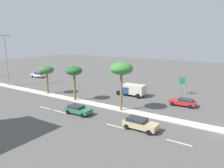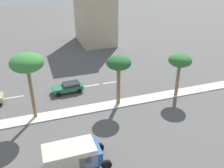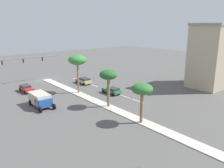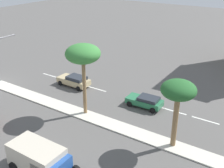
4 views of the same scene
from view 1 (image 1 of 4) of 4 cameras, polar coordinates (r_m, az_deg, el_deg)
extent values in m
plane|color=#565451|center=(40.98, -11.12, -3.90)|extent=(160.00, 160.00, 0.00)
cube|color=beige|center=(46.33, -17.74, -2.31)|extent=(1.80, 66.95, 0.12)
cube|color=silver|center=(25.36, 17.26, -14.55)|extent=(0.20, 2.80, 0.01)
cube|color=silver|center=(28.32, 1.03, -11.06)|extent=(0.20, 2.80, 0.01)
cube|color=silver|center=(34.52, -13.62, -7.08)|extent=(0.20, 2.80, 0.01)
cube|color=silver|center=(36.95, -17.23, -6.00)|extent=(0.20, 2.80, 0.01)
cylinder|color=gray|center=(45.11, 18.69, -0.60)|extent=(0.10, 0.10, 3.43)
cylinder|color=gray|center=(45.41, 17.22, -0.42)|extent=(0.10, 0.10, 3.43)
cube|color=#19723F|center=(45.04, 18.04, 0.83)|extent=(0.08, 1.34, 1.27)
cylinder|color=olive|center=(33.13, 2.45, -2.01)|extent=(0.38, 0.38, 5.90)
ellipsoid|color=#387F38|center=(32.45, 2.50, 4.10)|extent=(3.48, 3.48, 1.91)
cylinder|color=olive|center=(39.27, -9.84, -0.75)|extent=(0.45, 0.45, 4.81)
ellipsoid|color=#235B28|center=(38.74, -9.99, 3.45)|extent=(2.90, 2.90, 1.59)
cylinder|color=olive|center=(45.27, -16.69, 0.28)|extent=(0.43, 0.43, 4.28)
ellipsoid|color=#2D6B2D|center=(44.82, -16.90, 3.59)|extent=(2.87, 2.87, 1.58)
cylinder|color=gray|center=(55.48, -26.01, 5.54)|extent=(0.20, 0.20, 11.67)
cube|color=gray|center=(54.78, -27.39, 11.32)|extent=(1.10, 0.24, 0.16)
cube|color=gray|center=(55.70, -25.76, 11.46)|extent=(1.10, 0.24, 0.16)
cube|color=tan|center=(27.36, 7.56, -10.53)|extent=(1.85, 4.31, 0.69)
cube|color=#262B33|center=(27.37, 6.57, -9.25)|extent=(1.66, 2.38, 0.41)
cylinder|color=black|center=(27.67, 11.20, -11.18)|extent=(0.22, 0.64, 0.64)
cylinder|color=black|center=(26.20, 9.71, -12.49)|extent=(0.22, 0.64, 0.64)
cylinder|color=black|center=(28.83, 5.59, -10.01)|extent=(0.22, 0.64, 0.64)
cylinder|color=black|center=(27.43, 3.85, -11.18)|extent=(0.22, 0.64, 0.64)
cube|color=#287047|center=(32.72, -8.79, -6.81)|extent=(1.90, 4.03, 0.60)
cube|color=#262B33|center=(32.88, -9.48, -5.86)|extent=(1.66, 2.24, 0.35)
cylinder|color=black|center=(32.61, -5.93, -7.35)|extent=(0.24, 0.65, 0.64)
cylinder|color=black|center=(31.38, -7.78, -8.19)|extent=(0.24, 0.65, 0.64)
cylinder|color=black|center=(34.27, -9.67, -6.48)|extent=(0.24, 0.65, 0.64)
cylinder|color=black|center=(33.11, -11.56, -7.23)|extent=(0.24, 0.65, 0.64)
cube|color=silver|center=(65.42, -18.93, 2.24)|extent=(1.90, 4.07, 0.67)
cube|color=#262B33|center=(64.95, -18.68, 2.69)|extent=(1.67, 2.26, 0.45)
cylinder|color=black|center=(66.04, -20.25, 1.94)|extent=(0.24, 0.65, 0.64)
cylinder|color=black|center=(67.08, -19.12, 2.17)|extent=(0.24, 0.65, 0.64)
cylinder|color=black|center=(63.87, -18.68, 1.73)|extent=(0.24, 0.65, 0.64)
cylinder|color=black|center=(64.94, -17.54, 1.96)|extent=(0.24, 0.65, 0.64)
cube|color=red|center=(37.97, 18.12, -4.59)|extent=(1.79, 4.21, 0.62)
cube|color=#262B33|center=(37.72, 18.94, -3.98)|extent=(1.58, 2.32, 0.36)
cylinder|color=black|center=(37.66, 15.62, -5.06)|extent=(0.23, 0.64, 0.64)
cylinder|color=black|center=(39.17, 16.32, -4.44)|extent=(0.23, 0.64, 0.64)
cylinder|color=black|center=(36.99, 19.97, -5.66)|extent=(0.23, 0.64, 0.64)
cylinder|color=black|center=(38.53, 20.51, -5.00)|extent=(0.23, 0.64, 0.64)
cube|color=#234C99|center=(42.96, 3.97, -1.41)|extent=(2.28, 2.03, 1.33)
cube|color=beige|center=(42.18, 5.85, -1.38)|extent=(2.28, 4.30, 1.79)
cylinder|color=black|center=(42.81, 1.70, -2.36)|extent=(0.28, 0.90, 0.90)
cylinder|color=black|center=(44.70, 3.23, -1.74)|extent=(0.28, 0.90, 0.90)
cylinder|color=black|center=(40.81, 6.82, -3.16)|extent=(0.28, 0.90, 0.90)
cylinder|color=black|center=(42.80, 8.18, -2.48)|extent=(0.28, 0.90, 0.90)
camera|label=2|loc=(55.54, 16.00, 16.82)|focal=39.98mm
camera|label=3|loc=(73.31, -14.39, 13.35)|focal=36.15mm
camera|label=4|loc=(57.85, -1.44, 15.86)|focal=44.57mm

